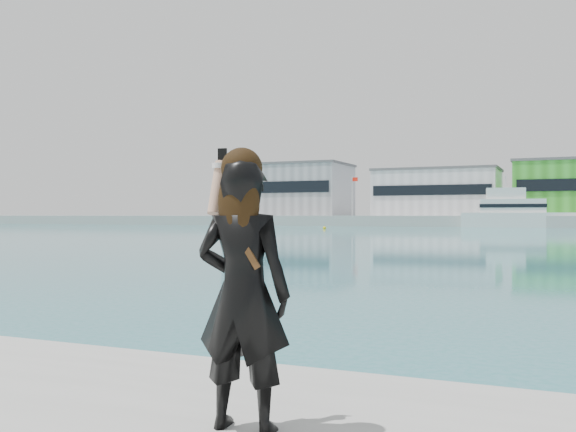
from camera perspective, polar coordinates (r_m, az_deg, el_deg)
name	(u,v)px	position (r m, az deg, el deg)	size (l,w,h in m)	color
far_quay	(554,221)	(134.22, 22.58, -0.40)	(320.00, 40.00, 2.00)	#9E9E99
warehouse_grey_left	(289,190)	(144.03, 0.11, 2.33)	(26.52, 16.36, 11.50)	gray
warehouse_white	(438,192)	(134.41, 13.15, 2.06)	(24.48, 15.35, 9.50)	silver
flagpole_left	(353,193)	(131.46, 5.76, 2.01)	(1.28, 0.16, 8.00)	silver
motor_yacht	(515,213)	(116.45, 19.54, 0.27)	(19.55, 7.82, 8.87)	white
buoy_far	(324,229)	(97.62, 3.26, -1.16)	(0.50, 0.50, 0.50)	yellow
woman	(243,285)	(3.99, -4.05, -6.18)	(0.64, 0.45, 1.76)	black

